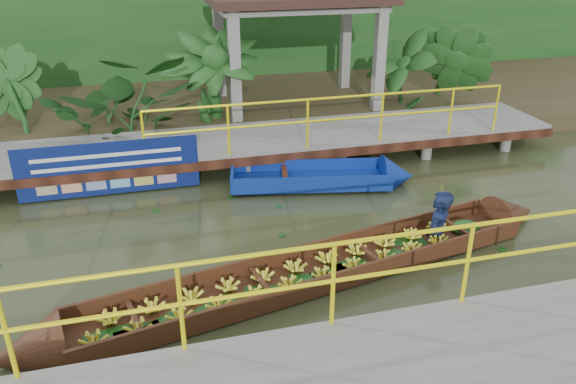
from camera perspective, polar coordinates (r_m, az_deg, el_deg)
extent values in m
plane|color=#2F351A|center=(9.03, -6.89, -5.60)|extent=(80.00, 80.00, 0.00)
cube|color=#352D1A|center=(15.88, -11.04, 8.56)|extent=(30.00, 8.00, 0.45)
cube|color=slate|center=(11.99, -9.53, 4.74)|extent=(16.00, 2.00, 0.15)
cube|color=black|center=(11.09, -8.94, 2.65)|extent=(16.00, 0.12, 0.18)
cylinder|color=#FFEE0D|center=(11.34, 4.74, 9.54)|extent=(7.50, 0.05, 0.05)
cylinder|color=#FFEE0D|center=(11.46, 4.66, 7.37)|extent=(7.50, 0.05, 0.05)
cylinder|color=#FFEE0D|center=(11.48, 4.65, 7.13)|extent=(0.05, 0.05, 1.00)
cylinder|color=slate|center=(11.36, -19.04, 0.99)|extent=(0.24, 0.24, 0.55)
cylinder|color=slate|center=(12.84, -18.73, 3.77)|extent=(0.24, 0.24, 0.55)
cylinder|color=slate|center=(11.35, -8.99, 2.08)|extent=(0.24, 0.24, 0.55)
cylinder|color=slate|center=(12.83, -9.83, 4.74)|extent=(0.24, 0.24, 0.55)
cylinder|color=slate|center=(11.68, 0.79, 3.08)|extent=(0.24, 0.24, 0.55)
cylinder|color=slate|center=(13.13, -1.10, 5.58)|extent=(0.24, 0.24, 0.55)
cylinder|color=slate|center=(12.34, 9.79, 3.92)|extent=(0.24, 0.24, 0.55)
cylinder|color=slate|center=(13.72, 7.08, 6.24)|extent=(0.24, 0.24, 0.55)
cylinder|color=slate|center=(13.27, 17.72, 4.58)|extent=(0.24, 0.24, 0.55)
cylinder|color=slate|center=(14.56, 14.48, 6.73)|extent=(0.24, 0.24, 0.55)
cylinder|color=slate|center=(11.35, -8.99, 2.08)|extent=(0.24, 0.24, 0.55)
cylinder|color=#FFEE0D|center=(5.85, 6.62, -5.03)|extent=(10.00, 0.05, 0.05)
cylinder|color=#FFEE0D|center=(6.09, 6.41, -8.71)|extent=(10.00, 0.05, 0.05)
cylinder|color=#FFEE0D|center=(6.11, 6.39, -9.10)|extent=(0.05, 0.05, 1.00)
cube|color=slate|center=(13.35, -5.40, 11.96)|extent=(0.25, 0.25, 2.80)
cube|color=slate|center=(14.38, 9.23, 12.68)|extent=(0.25, 0.25, 2.80)
cube|color=slate|center=(15.68, -6.96, 13.80)|extent=(0.25, 0.25, 2.80)
cube|color=slate|center=(16.56, 5.85, 14.44)|extent=(0.25, 0.25, 2.80)
cube|color=slate|center=(14.68, 0.83, 18.37)|extent=(4.00, 2.60, 0.12)
cube|color=#174115|center=(17.95, -12.21, 16.13)|extent=(30.00, 0.80, 4.00)
cube|color=#361B0E|center=(8.21, 2.97, -8.38)|extent=(7.02, 2.31, 0.05)
cube|color=#361B0E|center=(8.47, 1.52, -6.26)|extent=(6.85, 1.50, 0.30)
cube|color=#361B0E|center=(7.84, 4.59, -9.18)|extent=(6.85, 1.50, 0.30)
cone|color=#361B0E|center=(7.41, -25.14, -14.63)|extent=(1.03, 1.00, 0.84)
cone|color=#361B0E|center=(10.44, 21.88, -2.18)|extent=(1.03, 1.00, 0.84)
ellipsoid|color=#174115|center=(9.69, 17.53, -3.48)|extent=(0.56, 0.48, 0.23)
imported|color=#0F1939|center=(8.97, 15.32, 0.01)|extent=(0.71, 0.72, 1.68)
cube|color=navy|center=(11.07, 2.31, 1.12)|extent=(3.18, 1.51, 0.10)
cube|color=navy|center=(11.44, 2.10, 2.61)|extent=(3.01, 0.67, 0.31)
cube|color=navy|center=(10.60, 2.56, 0.73)|extent=(3.01, 0.67, 0.31)
cube|color=navy|center=(10.98, -5.65, 1.51)|extent=(0.24, 0.91, 0.31)
cone|color=navy|center=(11.34, 11.08, 1.59)|extent=(0.77, 0.96, 0.86)
cube|color=black|center=(10.97, -0.33, 1.84)|extent=(0.28, 0.92, 0.05)
cube|color=navy|center=(11.01, -17.72, 2.29)|extent=(3.32, 0.03, 1.04)
cube|color=white|center=(10.89, -17.91, 3.57)|extent=(2.69, 0.01, 0.07)
cube|color=white|center=(10.96, -17.77, 2.59)|extent=(2.69, 0.01, 0.07)
imported|color=#174115|center=(13.72, -27.05, 9.14)|extent=(1.62, 1.62, 2.03)
imported|color=#174115|center=(13.41, -16.49, 10.52)|extent=(1.62, 1.62, 2.03)
imported|color=#174115|center=(13.50, -7.86, 11.38)|extent=(1.62, 1.62, 2.03)
imported|color=#174115|center=(14.94, 11.95, 12.38)|extent=(1.62, 1.62, 2.03)
imported|color=#174115|center=(15.66, 17.00, 12.41)|extent=(1.62, 1.62, 2.03)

